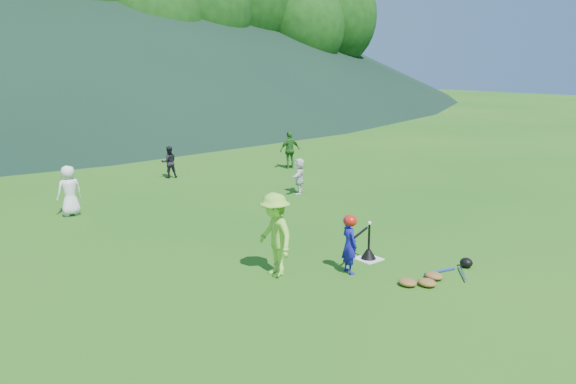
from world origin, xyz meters
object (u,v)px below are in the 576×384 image
(fielder_b, at_px, (169,162))
(adult_coach, at_px, (275,235))
(home_plate, at_px, (368,259))
(fielder_d, at_px, (299,176))
(batter_child, at_px, (349,245))
(equipment_pile, at_px, (435,276))
(batting_tee, at_px, (369,253))
(fielder_a, at_px, (69,191))
(fielder_c, at_px, (290,150))

(fielder_b, bearing_deg, adult_coach, 90.43)
(home_plate, height_order, fielder_d, fielder_d)
(batter_child, distance_m, equipment_pile, 1.59)
(batting_tee, bearing_deg, fielder_a, 116.29)
(fielder_a, bearing_deg, batter_child, 104.84)
(home_plate, height_order, equipment_pile, equipment_pile)
(home_plate, bearing_deg, batting_tee, 0.00)
(batter_child, relative_size, fielder_a, 0.84)
(fielder_a, relative_size, fielder_d, 1.21)
(batter_child, xyz_separation_m, equipment_pile, (0.95, -1.20, -0.47))
(fielder_b, xyz_separation_m, fielder_c, (4.20, -1.19, 0.14))
(fielder_c, bearing_deg, fielder_a, 20.92)
(fielder_d, relative_size, equipment_pile, 0.58)
(fielder_c, xyz_separation_m, equipment_pile, (-4.75, -9.91, -0.60))
(batter_child, distance_m, fielder_d, 6.41)
(batting_tee, bearing_deg, adult_coach, 165.44)
(home_plate, bearing_deg, equipment_pile, -84.13)
(home_plate, distance_m, batter_child, 0.99)
(fielder_a, height_order, fielder_c, fielder_c)
(equipment_pile, bearing_deg, fielder_a, 113.09)
(fielder_b, distance_m, batting_tee, 9.69)
(fielder_b, bearing_deg, fielder_c, -179.46)
(batter_child, relative_size, equipment_pile, 0.59)
(adult_coach, xyz_separation_m, equipment_pile, (2.07, -1.95, -0.69))
(fielder_b, bearing_deg, home_plate, 102.23)
(batter_child, bearing_deg, adult_coach, 69.62)
(fielder_b, relative_size, batting_tee, 1.55)
(fielder_a, distance_m, batting_tee, 7.76)
(home_plate, xyz_separation_m, adult_coach, (-1.92, 0.50, 0.75))
(fielder_c, bearing_deg, equipment_pile, 74.98)
(fielder_b, bearing_deg, fielder_d, 129.26)
(batting_tee, bearing_deg, equipment_pile, -84.13)
(fielder_a, bearing_deg, fielder_d, 158.48)
(batting_tee, bearing_deg, batter_child, -162.07)
(fielder_c, relative_size, fielder_d, 1.27)
(home_plate, distance_m, equipment_pile, 1.46)
(home_plate, relative_size, batting_tee, 0.66)
(home_plate, xyz_separation_m, fielder_c, (4.90, 8.46, 0.66))
(adult_coach, xyz_separation_m, fielder_a, (-1.51, 6.44, -0.13))
(fielder_b, relative_size, fielder_d, 1.01)
(adult_coach, bearing_deg, equipment_pile, 56.41)
(home_plate, relative_size, fielder_a, 0.36)
(fielder_c, bearing_deg, fielder_b, -5.27)
(fielder_d, xyz_separation_m, batting_tee, (-2.59, -5.19, -0.39))
(home_plate, bearing_deg, fielder_b, 85.84)
(adult_coach, xyz_separation_m, fielder_c, (6.82, 7.96, -0.09))
(equipment_pile, bearing_deg, batter_child, 128.34)
(fielder_d, bearing_deg, equipment_pile, 27.07)
(adult_coach, relative_size, batting_tee, 2.24)
(fielder_a, xyz_separation_m, equipment_pile, (3.58, -8.39, -0.57))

